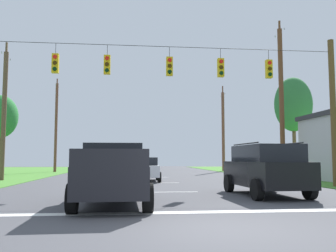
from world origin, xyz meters
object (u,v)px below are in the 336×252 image
overhead_signal_span (167,100)px  distant_car_crossing_white (144,169)px  utility_pole_far_right (223,130)px  tree_roadside_right (0,117)px  pickup_truck (113,174)px  utility_pole_mid_left (4,113)px  utility_pole_far_left (56,125)px  tree_roadside_left (293,105)px  suv_black (265,168)px  utility_pole_mid_right (281,101)px

overhead_signal_span → distant_car_crossing_white: 6.89m
utility_pole_far_right → tree_roadside_right: bearing=-162.0°
pickup_truck → utility_pole_mid_left: 15.80m
utility_pole_far_right → utility_pole_far_left: bearing=-178.7°
utility_pole_far_right → utility_pole_mid_left: 24.38m
overhead_signal_span → tree_roadside_left: tree_roadside_left is taller
pickup_truck → tree_roadside_left: size_ratio=0.62×
suv_black → utility_pole_far_right: utility_pole_far_right is taller
utility_pole_far_right → tree_roadside_left: bearing=-65.7°
distant_car_crossing_white → utility_pole_far_left: 19.09m
pickup_truck → utility_pole_far_left: 29.39m
tree_roadside_left → suv_black: bearing=-118.4°
utility_pole_mid_right → utility_pole_far_left: utility_pole_mid_right is taller
suv_black → tree_roadside_right: size_ratio=0.69×
utility_pole_far_left → tree_roadside_right: bearing=-117.6°
distant_car_crossing_white → utility_pole_far_left: bearing=118.5°
pickup_truck → distant_car_crossing_white: (1.49, 11.79, -0.18)m
pickup_truck → tree_roadside_left: tree_roadside_left is taller
pickup_truck → suv_black: (5.87, 2.13, 0.09)m
suv_black → overhead_signal_span: bearing=132.7°
utility_pole_far_left → pickup_truck: bearing=-75.3°
pickup_truck → utility_pole_mid_left: (-7.85, 13.26, 3.51)m
utility_pole_mid_right → utility_pole_far_right: utility_pole_mid_right is taller
utility_pole_far_right → pickup_truck: bearing=-111.2°
distant_car_crossing_white → tree_roadside_left: bearing=29.1°
overhead_signal_span → utility_pole_far_right: utility_pole_far_right is taller
utility_pole_far_left → tree_roadside_right: 7.59m
pickup_truck → suv_black: size_ratio=1.12×
utility_pole_far_left → distant_car_crossing_white: bearing=-61.5°
distant_car_crossing_white → tree_roadside_left: (13.75, 7.65, 5.51)m
utility_pole_mid_right → tree_roadside_left: utility_pole_mid_right is taller
overhead_signal_span → distant_car_crossing_white: size_ratio=4.08×
suv_black → utility_pole_far_right: (5.23, 26.46, 3.58)m
pickup_truck → tree_roadside_left: bearing=51.9°
tree_roadside_right → tree_roadside_left: bearing=-4.4°
utility_pole_mid_right → utility_pole_far_right: bearing=91.2°
suv_black → distant_car_crossing_white: 10.61m
utility_pole_far_left → utility_pole_mid_right: bearing=-38.5°
distant_car_crossing_white → tree_roadside_left: 16.68m
distant_car_crossing_white → utility_pole_mid_right: (9.94, 1.38, 4.81)m
overhead_signal_span → tree_roadside_right: size_ratio=2.52×
suv_black → utility_pole_mid_left: 18.00m
overhead_signal_span → utility_pole_mid_left: size_ratio=1.91×
utility_pole_mid_left → tree_roadside_left: utility_pole_mid_left is taller
tree_roadside_left → overhead_signal_span: bearing=-133.7°
distant_car_crossing_white → utility_pole_mid_right: utility_pole_mid_right is taller
distant_car_crossing_white → tree_roadside_right: tree_roadside_right is taller
pickup_truck → utility_pole_mid_left: bearing=120.6°
pickup_truck → suv_black: bearing=19.9°
distant_car_crossing_white → utility_pole_far_right: 19.74m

